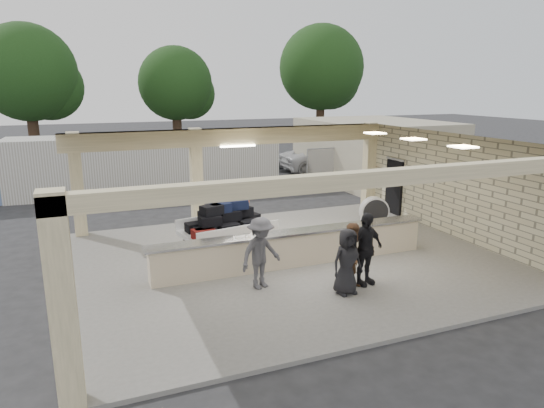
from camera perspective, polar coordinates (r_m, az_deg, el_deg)
name	(u,v)px	position (r m, az deg, el deg)	size (l,w,h in m)	color
ground	(287,262)	(14.21, 1.81, -6.82)	(120.00, 120.00, 0.00)	#252528
pavilion	(285,211)	(14.47, 1.56, -0.84)	(12.01, 10.00, 3.55)	slate
baggage_counter	(295,248)	(13.59, 2.68, -5.18)	(8.20, 0.58, 0.98)	beige
luggage_cart	(225,224)	(14.54, -5.55, -2.41)	(2.88, 2.06, 1.54)	white
drum_fan	(374,212)	(17.37, 11.92, -0.88)	(1.06, 0.60, 1.12)	white
baggage_handler	(245,216)	(15.42, -3.19, -1.44)	(0.63, 0.34, 1.72)	#EF500C
passenger_a	(353,256)	(12.09, 9.55, -6.06)	(0.81, 0.36, 1.67)	brown
passenger_b	(365,249)	(12.34, 10.89, -5.21)	(1.09, 0.40, 1.86)	black
passenger_c	(261,253)	(11.92, -1.33, -5.78)	(1.17, 0.41, 1.81)	#46454A
passenger_d	(347,261)	(11.77, 8.81, -6.70)	(0.79, 0.32, 1.62)	black
car_white_a	(327,159)	(29.19, 6.50, 5.33)	(2.58, 5.44, 1.55)	silver
car_white_b	(362,154)	(31.73, 10.52, 5.81)	(1.79, 4.80, 1.52)	silver
car_dark	(260,158)	(30.04, -1.45, 5.40)	(1.38, 3.91, 1.30)	black
container_white	(149,163)	(24.26, -14.32, 4.68)	(12.51, 2.50, 2.71)	silver
fence	(408,161)	(27.06, 15.68, 4.84)	(12.06, 0.06, 2.03)	gray
tree_left	(33,77)	(36.41, -26.30, 13.28)	(6.60, 6.30, 9.00)	#382619
tree_mid	(179,86)	(39.10, -10.87, 13.43)	(6.00, 5.60, 8.00)	#382619
tree_right	(324,71)	(42.23, 6.10, 15.29)	(7.20, 7.00, 10.00)	#382619
adjacent_building	(374,150)	(26.92, 11.91, 6.19)	(6.00, 8.00, 3.20)	#B2A98D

